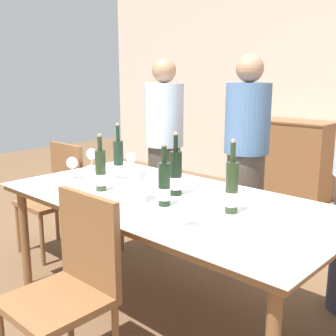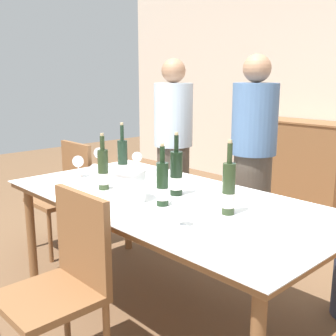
# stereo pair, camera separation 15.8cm
# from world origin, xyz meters

# --- Properties ---
(ground_plane) EXTENTS (12.00, 12.00, 0.00)m
(ground_plane) POSITION_xyz_m (0.00, 0.00, 0.00)
(ground_plane) COLOR brown
(sideboard_cabinet) EXTENTS (1.17, 0.46, 0.93)m
(sideboard_cabinet) POSITION_xyz_m (-0.76, 2.85, 0.47)
(sideboard_cabinet) COLOR brown
(sideboard_cabinet) RESTS_ON ground_plane
(dining_table) EXTENTS (2.09, 1.05, 0.75)m
(dining_table) POSITION_xyz_m (0.00, 0.00, 0.69)
(dining_table) COLOR brown
(dining_table) RESTS_ON ground_plane
(ice_bucket) EXTENTS (0.20, 0.20, 0.19)m
(ice_bucket) POSITION_xyz_m (-0.11, -0.20, 0.85)
(ice_bucket) COLOR white
(ice_bucket) RESTS_ON dining_table
(wine_bottle_0) EXTENTS (0.07, 0.07, 0.39)m
(wine_bottle_0) POSITION_xyz_m (0.43, 0.02, 0.88)
(wine_bottle_0) COLOR #28381E
(wine_bottle_0) RESTS_ON dining_table
(wine_bottle_1) EXTENTS (0.07, 0.07, 0.36)m
(wine_bottle_1) POSITION_xyz_m (-0.41, -0.17, 0.87)
(wine_bottle_1) COLOR #28381E
(wine_bottle_1) RESTS_ON dining_table
(wine_bottle_2) EXTENTS (0.08, 0.08, 0.38)m
(wine_bottle_2) POSITION_xyz_m (-0.01, 0.07, 0.87)
(wine_bottle_2) COLOR black
(wine_bottle_2) RESTS_ON dining_table
(wine_bottle_3) EXTENTS (0.07, 0.07, 0.40)m
(wine_bottle_3) POSITION_xyz_m (-0.51, 0.05, 0.88)
(wine_bottle_3) COLOR #1E3323
(wine_bottle_3) RESTS_ON dining_table
(wine_bottle_4) EXTENTS (0.07, 0.07, 0.35)m
(wine_bottle_4) POSITION_xyz_m (0.09, -0.13, 0.87)
(wine_bottle_4) COLOR black
(wine_bottle_4) RESTS_ON dining_table
(wine_glass_0) EXTENTS (0.07, 0.07, 0.13)m
(wine_glass_0) POSITION_xyz_m (-0.60, -0.11, 0.83)
(wine_glass_0) COLOR white
(wine_glass_0) RESTS_ON dining_table
(wine_glass_1) EXTENTS (0.08, 0.08, 0.16)m
(wine_glass_1) POSITION_xyz_m (-0.95, 0.16, 0.86)
(wine_glass_1) COLOR white
(wine_glass_1) RESTS_ON dining_table
(wine_glass_2) EXTENTS (0.08, 0.08, 0.15)m
(wine_glass_2) POSITION_xyz_m (-0.80, -0.11, 0.86)
(wine_glass_2) COLOR white
(wine_glass_2) RESTS_ON dining_table
(wine_glass_3) EXTENTS (0.08, 0.08, 0.15)m
(wine_glass_3) POSITION_xyz_m (-0.65, 0.30, 0.85)
(wine_glass_3) COLOR white
(wine_glass_3) RESTS_ON dining_table
(wine_glass_4) EXTENTS (0.08, 0.08, 0.14)m
(wine_glass_4) POSITION_xyz_m (0.39, -0.29, 0.85)
(wine_glass_4) COLOR white
(wine_glass_4) RESTS_ON dining_table
(chair_near_front) EXTENTS (0.42, 0.42, 0.93)m
(chair_near_front) POSITION_xyz_m (0.09, -0.76, 0.54)
(chair_near_front) COLOR brown
(chair_near_front) RESTS_ON ground_plane
(chair_left_end) EXTENTS (0.42, 0.42, 0.90)m
(chair_left_end) POSITION_xyz_m (-1.34, 0.09, 0.51)
(chair_left_end) COLOR brown
(chair_left_end) RESTS_ON ground_plane
(person_host) EXTENTS (0.33, 0.33, 1.59)m
(person_host) POSITION_xyz_m (-0.83, 0.84, 0.80)
(person_host) COLOR #51473D
(person_host) RESTS_ON ground_plane
(person_guest_left) EXTENTS (0.33, 0.33, 1.60)m
(person_guest_left) POSITION_xyz_m (-0.03, 0.89, 0.80)
(person_guest_left) COLOR #51473D
(person_guest_left) RESTS_ON ground_plane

